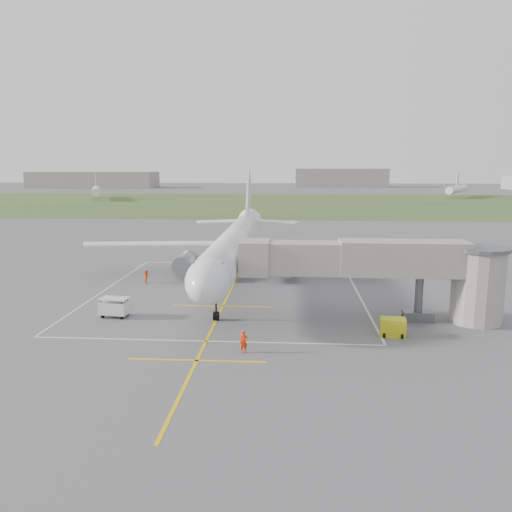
# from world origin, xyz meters

# --- Properties ---
(ground) EXTENTS (700.00, 700.00, 0.00)m
(ground) POSITION_xyz_m (0.00, 0.00, 0.00)
(ground) COLOR #4F4F51
(ground) RESTS_ON ground
(grass_strip) EXTENTS (700.00, 120.00, 0.02)m
(grass_strip) POSITION_xyz_m (0.00, 130.00, 0.01)
(grass_strip) COLOR #375625
(grass_strip) RESTS_ON ground
(apron_markings) EXTENTS (28.20, 60.00, 0.01)m
(apron_markings) POSITION_xyz_m (0.00, -5.82, 0.01)
(apron_markings) COLOR yellow
(apron_markings) RESTS_ON ground
(airliner) EXTENTS (38.93, 46.75, 13.52)m
(airliner) POSITION_xyz_m (-0.00, 0.75, 4.39)
(airliner) COLOR silver
(airliner) RESTS_ON ground
(jet_bridge) EXTENTS (23.40, 5.00, 7.20)m
(jet_bridge) POSITION_xyz_m (15.72, -13.50, 4.74)
(jet_bridge) COLOR gray
(jet_bridge) RESTS_ON ground
(gpu_unit) EXTENTS (2.13, 1.62, 1.50)m
(gpu_unit) POSITION_xyz_m (14.95, -17.77, 0.74)
(gpu_unit) COLOR #B0AD16
(gpu_unit) RESTS_ON ground
(baggage_cart) EXTENTS (2.74, 1.87, 1.78)m
(baggage_cart) POSITION_xyz_m (-9.42, -14.13, 0.91)
(baggage_cart) COLOR silver
(baggage_cart) RESTS_ON ground
(ramp_worker_nose) EXTENTS (0.69, 0.55, 1.68)m
(ramp_worker_nose) POSITION_xyz_m (3.20, -22.22, 0.84)
(ramp_worker_nose) COLOR #FF3208
(ramp_worker_nose) RESTS_ON ground
(ramp_worker_wing) EXTENTS (0.90, 0.95, 1.55)m
(ramp_worker_wing) POSITION_xyz_m (-10.32, -0.66, 0.77)
(ramp_worker_wing) COLOR #FF5308
(ramp_worker_wing) RESTS_ON ground
(distant_hangars) EXTENTS (345.00, 49.00, 12.00)m
(distant_hangars) POSITION_xyz_m (-16.15, 265.19, 5.17)
(distant_hangars) COLOR gray
(distant_hangars) RESTS_ON ground
(distant_aircraft) EXTENTS (170.88, 54.18, 8.85)m
(distant_aircraft) POSITION_xyz_m (3.13, 158.90, 3.59)
(distant_aircraft) COLOR silver
(distant_aircraft) RESTS_ON ground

